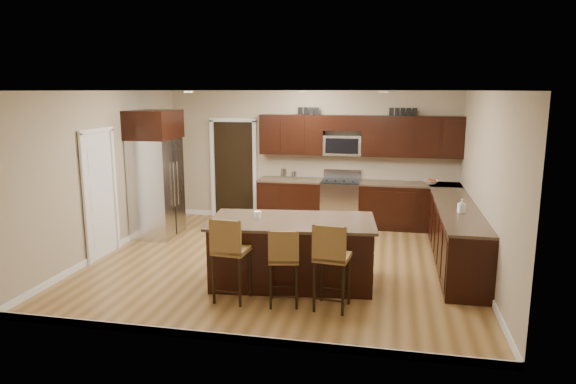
% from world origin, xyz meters
% --- Properties ---
extents(floor, '(6.00, 6.00, 0.00)m').
position_xyz_m(floor, '(0.00, 0.00, 0.00)').
color(floor, olive).
rests_on(floor, ground).
extents(ceiling, '(6.00, 6.00, 0.00)m').
position_xyz_m(ceiling, '(0.00, 0.00, 2.70)').
color(ceiling, silver).
rests_on(ceiling, wall_back).
extents(wall_back, '(6.00, 0.00, 6.00)m').
position_xyz_m(wall_back, '(0.00, 2.75, 1.35)').
color(wall_back, tan).
rests_on(wall_back, floor).
extents(wall_left, '(0.00, 5.50, 5.50)m').
position_xyz_m(wall_left, '(-3.00, 0.00, 1.35)').
color(wall_left, tan).
rests_on(wall_left, floor).
extents(wall_right, '(0.00, 5.50, 5.50)m').
position_xyz_m(wall_right, '(3.00, 0.00, 1.35)').
color(wall_right, tan).
rests_on(wall_right, floor).
extents(base_cabinets, '(4.02, 3.96, 0.92)m').
position_xyz_m(base_cabinets, '(1.90, 1.45, 0.46)').
color(base_cabinets, black).
rests_on(base_cabinets, floor).
extents(upper_cabinets, '(4.00, 0.33, 0.80)m').
position_xyz_m(upper_cabinets, '(1.04, 2.58, 1.84)').
color(upper_cabinets, black).
rests_on(upper_cabinets, wall_back).
extents(range, '(0.76, 0.64, 1.11)m').
position_xyz_m(range, '(0.68, 2.45, 0.47)').
color(range, silver).
rests_on(range, floor).
extents(microwave, '(0.76, 0.31, 0.40)m').
position_xyz_m(microwave, '(0.68, 2.60, 1.62)').
color(microwave, silver).
rests_on(microwave, upper_cabinets).
extents(doorway, '(0.85, 0.03, 2.06)m').
position_xyz_m(doorway, '(-1.65, 2.73, 1.03)').
color(doorway, black).
rests_on(doorway, floor).
extents(pantry_door, '(0.03, 0.80, 2.04)m').
position_xyz_m(pantry_door, '(-2.98, -0.30, 1.02)').
color(pantry_door, white).
rests_on(pantry_door, floor).
extents(letter_decor, '(2.20, 0.03, 0.15)m').
position_xyz_m(letter_decor, '(0.90, 2.58, 2.29)').
color(letter_decor, black).
rests_on(letter_decor, upper_cabinets).
extents(island, '(2.42, 1.45, 0.92)m').
position_xyz_m(island, '(0.32, -0.84, 0.43)').
color(island, black).
rests_on(island, floor).
extents(stool_left, '(0.45, 0.45, 1.13)m').
position_xyz_m(stool_left, '(-0.33, -1.69, 0.70)').
color(stool_left, olive).
rests_on(stool_left, floor).
extents(stool_mid, '(0.45, 0.45, 1.02)m').
position_xyz_m(stool_mid, '(0.37, -1.68, 0.63)').
color(stool_mid, olive).
rests_on(stool_mid, floor).
extents(stool_right, '(0.46, 0.46, 1.12)m').
position_xyz_m(stool_right, '(0.97, -1.69, 0.70)').
color(stool_right, olive).
rests_on(stool_right, floor).
extents(refrigerator, '(0.79, 0.98, 2.35)m').
position_xyz_m(refrigerator, '(-2.62, 1.03, 1.21)').
color(refrigerator, silver).
rests_on(refrigerator, floor).
extents(floor_mat, '(0.96, 0.75, 0.01)m').
position_xyz_m(floor_mat, '(0.21, 1.35, 0.01)').
color(floor_mat, brown).
rests_on(floor_mat, floor).
extents(fruit_bowl, '(0.37, 0.37, 0.07)m').
position_xyz_m(fruit_bowl, '(2.43, 2.45, 0.96)').
color(fruit_bowl, silver).
rests_on(fruit_bowl, base_cabinets).
extents(soap_bottle, '(0.12, 0.12, 0.21)m').
position_xyz_m(soap_bottle, '(2.70, 0.07, 1.03)').
color(soap_bottle, '#B2B2B2').
rests_on(soap_bottle, base_cabinets).
extents(canister_tall, '(0.12, 0.12, 0.21)m').
position_xyz_m(canister_tall, '(-0.50, 2.45, 1.03)').
color(canister_tall, silver).
rests_on(canister_tall, base_cabinets).
extents(canister_short, '(0.11, 0.11, 0.16)m').
position_xyz_m(canister_short, '(-0.28, 2.45, 1.00)').
color(canister_short, silver).
rests_on(canister_short, base_cabinets).
extents(island_jar, '(0.10, 0.10, 0.10)m').
position_xyz_m(island_jar, '(-0.18, -0.84, 0.97)').
color(island_jar, white).
rests_on(island_jar, island).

